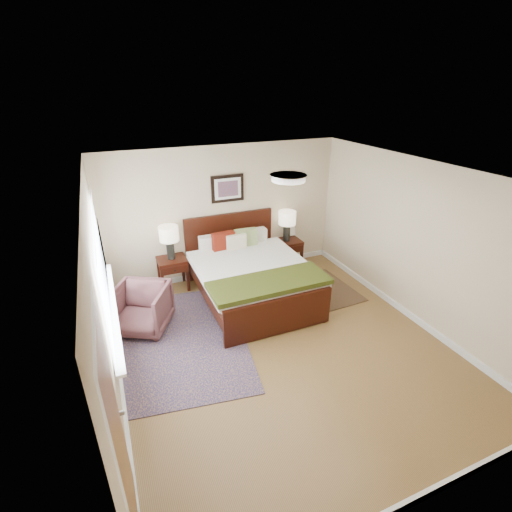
# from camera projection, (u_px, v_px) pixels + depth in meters

# --- Properties ---
(floor) EXTENTS (5.00, 5.00, 0.00)m
(floor) POSITION_uv_depth(u_px,v_px,m) (282.00, 345.00, 5.41)
(floor) COLOR brown
(floor) RESTS_ON ground
(back_wall) EXTENTS (4.50, 0.04, 2.50)m
(back_wall) POSITION_uv_depth(u_px,v_px,m) (225.00, 213.00, 6.96)
(back_wall) COLOR #C8B691
(back_wall) RESTS_ON ground
(front_wall) EXTENTS (4.50, 0.04, 2.50)m
(front_wall) POSITION_uv_depth(u_px,v_px,m) (435.00, 409.00, 2.80)
(front_wall) COLOR #C8B691
(front_wall) RESTS_ON ground
(left_wall) EXTENTS (0.04, 5.00, 2.50)m
(left_wall) POSITION_uv_depth(u_px,v_px,m) (103.00, 306.00, 4.09)
(left_wall) COLOR #C8B691
(left_wall) RESTS_ON ground
(right_wall) EXTENTS (0.04, 5.00, 2.50)m
(right_wall) POSITION_uv_depth(u_px,v_px,m) (416.00, 243.00, 5.67)
(right_wall) COLOR #C8B691
(right_wall) RESTS_ON ground
(ceiling) EXTENTS (4.50, 5.00, 0.02)m
(ceiling) POSITION_uv_depth(u_px,v_px,m) (289.00, 175.00, 4.34)
(ceiling) COLOR white
(ceiling) RESTS_ON back_wall
(window) EXTENTS (0.11, 2.72, 1.32)m
(window) POSITION_uv_depth(u_px,v_px,m) (103.00, 268.00, 4.64)
(window) COLOR silver
(window) RESTS_ON left_wall
(door) EXTENTS (0.06, 1.00, 2.18)m
(door) POSITION_uv_depth(u_px,v_px,m) (121.00, 446.00, 2.71)
(door) COLOR silver
(door) RESTS_ON ground
(ceil_fixture) EXTENTS (0.44, 0.44, 0.08)m
(ceil_fixture) POSITION_uv_depth(u_px,v_px,m) (288.00, 178.00, 4.36)
(ceil_fixture) COLOR white
(ceil_fixture) RESTS_ON ceiling
(bed) EXTENTS (1.86, 2.27, 1.22)m
(bed) POSITION_uv_depth(u_px,v_px,m) (250.00, 270.00, 6.35)
(bed) COLOR black
(bed) RESTS_ON ground
(wall_art) EXTENTS (0.62, 0.05, 0.50)m
(wall_art) POSITION_uv_depth(u_px,v_px,m) (228.00, 188.00, 6.76)
(wall_art) COLOR black
(wall_art) RESTS_ON back_wall
(nightstand_left) EXTENTS (0.51, 0.46, 0.60)m
(nightstand_left) POSITION_uv_depth(u_px,v_px,m) (172.00, 265.00, 6.69)
(nightstand_left) COLOR black
(nightstand_left) RESTS_ON ground
(nightstand_right) EXTENTS (0.58, 0.44, 0.58)m
(nightstand_right) POSITION_uv_depth(u_px,v_px,m) (286.00, 251.00, 7.56)
(nightstand_right) COLOR black
(nightstand_right) RESTS_ON ground
(lamp_left) EXTENTS (0.34, 0.34, 0.61)m
(lamp_left) POSITION_uv_depth(u_px,v_px,m) (169.00, 237.00, 6.47)
(lamp_left) COLOR black
(lamp_left) RESTS_ON nightstand_left
(lamp_right) EXTENTS (0.34, 0.34, 0.61)m
(lamp_right) POSITION_uv_depth(u_px,v_px,m) (287.00, 220.00, 7.30)
(lamp_right) COLOR black
(lamp_right) RESTS_ON nightstand_right
(armchair) EXTENTS (1.06, 1.07, 0.72)m
(armchair) POSITION_uv_depth(u_px,v_px,m) (141.00, 309.00, 5.63)
(armchair) COLOR brown
(armchair) RESTS_ON ground
(rug_persian) EXTENTS (2.27, 2.92, 0.01)m
(rug_persian) POSITION_uv_depth(u_px,v_px,m) (180.00, 339.00, 5.52)
(rug_persian) COLOR #0D1441
(rug_persian) RESTS_ON ground
(rug_navy) EXTENTS (0.93, 1.35, 0.01)m
(rug_navy) POSITION_uv_depth(u_px,v_px,m) (326.00, 289.00, 6.88)
(rug_navy) COLOR black
(rug_navy) RESTS_ON ground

